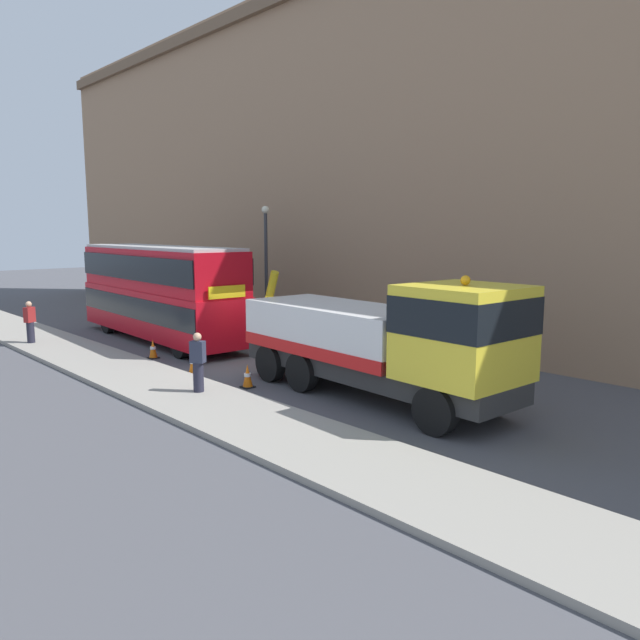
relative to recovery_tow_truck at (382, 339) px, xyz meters
The scene contains 11 objects.
ground_plane 6.33m from the recovery_tow_truck, behind, with size 120.00×120.00×0.00m, color #4C4C51.
near_kerb 7.42m from the recovery_tow_truck, 147.15° to the right, with size 60.00×2.80×0.15m, color gray.
building_facade 11.32m from the recovery_tow_truck, 130.24° to the left, with size 60.00×1.50×16.00m.
recovery_tow_truck is the anchor object (origin of this frame).
double_decker_bus 12.67m from the recovery_tow_truck, behind, with size 11.13×3.08×4.06m.
pedestrian_onlooker 15.74m from the recovery_tow_truck, 163.16° to the right, with size 0.41×0.47×1.71m.
pedestrian_bystander 5.26m from the recovery_tow_truck, 137.10° to the right, with size 0.48×0.43×1.71m.
traffic_cone_near_bus 9.80m from the recovery_tow_truck, 168.08° to the right, with size 0.36×0.36×0.72m.
traffic_cone_midway 6.88m from the recovery_tow_truck, 161.15° to the right, with size 0.36×0.36×0.72m.
traffic_cone_near_truck 4.38m from the recovery_tow_truck, 152.45° to the right, with size 0.36×0.36×0.72m.
street_lamp 12.74m from the recovery_tow_truck, 156.77° to the left, with size 0.36×0.36×5.83m.
Camera 1 is at (16.92, -12.67, 4.74)m, focal length 33.86 mm.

